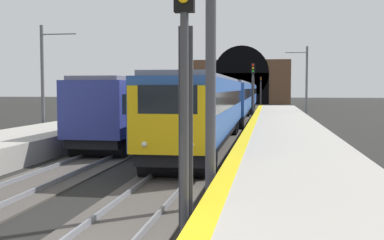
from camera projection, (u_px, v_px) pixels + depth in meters
name	position (u px, v px, depth m)	size (l,w,h in m)	color
platform_right_edge_strip	(201.00, 224.00, 8.09)	(112.00, 0.50, 0.01)	yellow
train_main_approaching	(234.00, 99.00, 46.86)	(62.85, 3.07, 3.87)	#264C99
train_adjacent_platform	(195.00, 98.00, 51.46)	(61.07, 3.05, 4.71)	navy
railway_signal_near	(185.00, 93.00, 9.34)	(0.39, 0.38, 5.43)	#38383D
railway_signal_mid	(253.00, 86.00, 47.61)	(0.39, 0.38, 5.69)	#38383D
railway_signal_far	(261.00, 89.00, 90.61)	(0.39, 0.38, 5.37)	#38383D
tunnel_portal	(242.00, 82.00, 98.53)	(2.44, 19.53, 11.71)	brown
catenary_mast_near	(43.00, 80.00, 32.00)	(0.22, 2.48, 7.35)	#595B60
catenary_mast_far	(306.00, 83.00, 47.53)	(0.22, 2.20, 7.30)	#595B60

